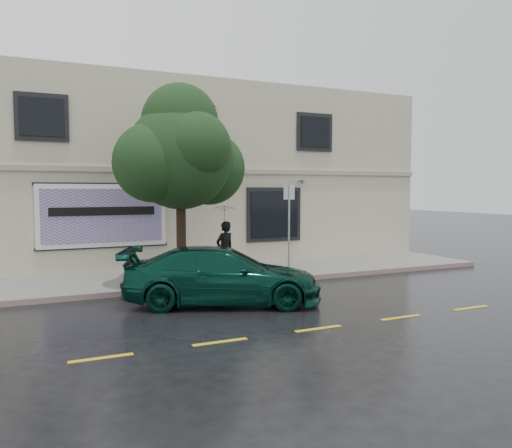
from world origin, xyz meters
name	(u,v)px	position (x,y,z in m)	size (l,w,h in m)	color
ground	(251,296)	(0.00, 0.00, 0.00)	(90.00, 90.00, 0.00)	black
sidewalk	(211,275)	(0.00, 3.25, 0.07)	(20.00, 3.50, 0.15)	gray
curb	(230,284)	(0.00, 1.50, 0.07)	(20.00, 0.18, 0.16)	gray
road_marking	(318,329)	(0.00, -3.50, 0.01)	(19.00, 0.12, 0.01)	gold
building	(166,176)	(0.00, 9.00, 3.50)	(20.00, 8.12, 7.00)	beige
billboard	(103,216)	(-3.20, 4.92, 2.05)	(4.30, 0.16, 2.20)	white
car	(222,276)	(-1.01, -0.50, 0.73)	(2.21, 5.00, 1.46)	#083327
pedestrian	(225,250)	(0.03, 2.02, 1.05)	(0.65, 0.43, 1.79)	black
umbrella	(225,211)	(0.03, 2.02, 2.26)	(0.86, 0.86, 0.64)	black
street_tree	(180,157)	(-1.31, 2.20, 3.90)	(3.18, 3.18, 5.35)	black
fire_hydrant	(179,271)	(-1.50, 1.85, 0.52)	(0.31, 0.29, 0.76)	silver
sign_pole	(289,220)	(2.35, 2.16, 1.90)	(0.35, 0.15, 2.97)	#A0A2A9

